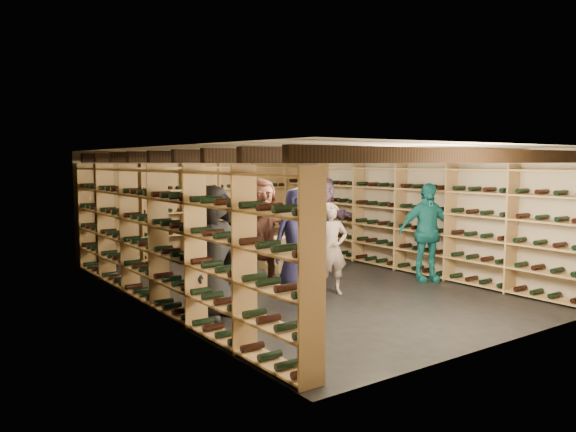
# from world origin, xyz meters

# --- Properties ---
(ground) EXTENTS (8.00, 8.00, 0.00)m
(ground) POSITION_xyz_m (0.00, 0.00, 0.00)
(ground) COLOR black
(ground) RESTS_ON ground
(walls) EXTENTS (5.52, 8.02, 2.40)m
(walls) POSITION_xyz_m (0.00, 0.00, 1.20)
(walls) COLOR tan
(walls) RESTS_ON ground
(ceiling) EXTENTS (5.50, 8.00, 0.01)m
(ceiling) POSITION_xyz_m (0.00, 0.00, 2.40)
(ceiling) COLOR beige
(ceiling) RESTS_ON walls
(ceiling_joists) EXTENTS (5.40, 7.12, 0.18)m
(ceiling_joists) POSITION_xyz_m (0.00, 0.00, 2.26)
(ceiling_joists) COLOR black
(ceiling_joists) RESTS_ON ground
(wine_rack_left) EXTENTS (0.32, 7.50, 2.15)m
(wine_rack_left) POSITION_xyz_m (-2.57, 0.00, 1.08)
(wine_rack_left) COLOR #A88A51
(wine_rack_left) RESTS_ON ground
(wine_rack_right) EXTENTS (0.32, 7.50, 2.15)m
(wine_rack_right) POSITION_xyz_m (2.57, 0.00, 1.08)
(wine_rack_right) COLOR #A88A51
(wine_rack_right) RESTS_ON ground
(wine_rack_back) EXTENTS (4.70, 0.30, 2.15)m
(wine_rack_back) POSITION_xyz_m (0.00, 3.83, 1.07)
(wine_rack_back) COLOR #A88A51
(wine_rack_back) RESTS_ON ground
(crate_stack_left) EXTENTS (0.59, 0.49, 0.68)m
(crate_stack_left) POSITION_xyz_m (0.50, 1.30, 0.34)
(crate_stack_left) COLOR tan
(crate_stack_left) RESTS_ON ground
(crate_stack_right) EXTENTS (0.53, 0.37, 0.51)m
(crate_stack_right) POSITION_xyz_m (0.58, 1.65, 0.26)
(crate_stack_right) COLOR tan
(crate_stack_right) RESTS_ON ground
(crate_loose) EXTENTS (0.59, 0.49, 0.17)m
(crate_loose) POSITION_xyz_m (0.80, 1.71, 0.09)
(crate_loose) COLOR tan
(crate_loose) RESTS_ON ground
(person_0) EXTENTS (1.07, 0.91, 1.86)m
(person_0) POSITION_xyz_m (-2.18, -0.98, 0.93)
(person_0) COLOR black
(person_0) RESTS_ON ground
(person_1) EXTENTS (0.67, 0.55, 1.56)m
(person_1) POSITION_xyz_m (-1.70, -0.71, 0.78)
(person_1) COLOR black
(person_1) RESTS_ON ground
(person_2) EXTENTS (0.92, 0.82, 1.55)m
(person_2) POSITION_xyz_m (0.13, -0.16, 0.78)
(person_2) COLOR brown
(person_2) RESTS_ON ground
(person_4) EXTENTS (1.14, 0.83, 1.80)m
(person_4) POSITION_xyz_m (2.18, -1.03, 0.90)
(person_4) COLOR #187179
(person_4) RESTS_ON ground
(person_5) EXTENTS (1.86, 1.12, 1.91)m
(person_5) POSITION_xyz_m (-0.51, 0.37, 0.95)
(person_5) COLOR brown
(person_5) RESTS_ON ground
(person_6) EXTENTS (0.98, 0.76, 1.77)m
(person_6) POSITION_xyz_m (-0.38, -0.54, 0.88)
(person_6) COLOR #201F4E
(person_6) RESTS_ON ground
(person_7) EXTENTS (0.64, 0.52, 1.52)m
(person_7) POSITION_xyz_m (0.09, -0.84, 0.76)
(person_7) COLOR gray
(person_7) RESTS_ON ground
(person_9) EXTENTS (1.24, 0.86, 1.76)m
(person_9) POSITION_xyz_m (-1.33, 0.74, 0.88)
(person_9) COLOR #A6A597
(person_9) RESTS_ON ground
(person_10) EXTENTS (0.98, 0.61, 1.56)m
(person_10) POSITION_xyz_m (-0.33, 1.30, 0.78)
(person_10) COLOR #254A3B
(person_10) RESTS_ON ground
(person_11) EXTENTS (1.83, 1.05, 1.89)m
(person_11) POSITION_xyz_m (1.63, 1.30, 0.94)
(person_11) COLOR slate
(person_11) RESTS_ON ground
(person_12) EXTENTS (0.92, 0.73, 1.64)m
(person_12) POSITION_xyz_m (0.70, 0.64, 0.82)
(person_12) COLOR #303135
(person_12) RESTS_ON ground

